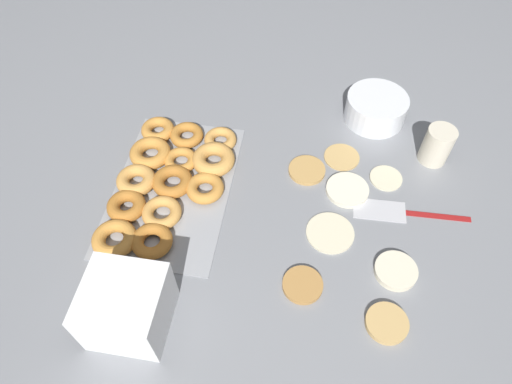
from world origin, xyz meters
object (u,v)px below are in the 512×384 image
Objects in this scene: donut_tray at (168,180)px; batter_bowl at (376,108)px; pancake_1 at (387,323)px; container_stack at (127,307)px; pancake_3 at (396,271)px; pancake_2 at (330,232)px; paper_cup at (437,145)px; pancake_6 at (307,170)px; pancake_7 at (347,190)px; pancake_5 at (386,178)px; spatula at (392,211)px; pancake_4 at (303,285)px; pancake_0 at (342,157)px.

donut_tray is 2.71× the size of batter_bowl.
pancake_1 is 0.58× the size of container_stack.
pancake_1 is at bearing -9.43° from pancake_3.
pancake_1 reaches higher than pancake_2.
donut_tray is 0.68m from paper_cup.
pancake_1 is at bearing -14.28° from paper_cup.
pancake_7 is at bearing 65.32° from pancake_6.
pancake_7 is 0.26m from paper_cup.
paper_cup is (-0.10, 0.32, 0.05)m from pancake_6.
pancake_7 is at bearing 134.02° from container_stack.
container_stack is 1.50× the size of paper_cup.
spatula is (0.10, 0.01, -0.00)m from pancake_5.
batter_bowl reaches higher than spatula.
container_stack reaches higher than donut_tray.
batter_bowl is at bearing 122.61° from donut_tray.
pancake_1 is at bearing 72.15° from pancake_4.
pancake_3 is (0.08, 0.15, 0.00)m from pancake_2.
pancake_2 is 0.37m from paper_cup.
pancake_3 is 0.92× the size of paper_cup.
pancake_3 is at bearing 6.10° from batter_bowl.
donut_tray is 0.36m from container_stack.
pancake_4 is at bearing -14.99° from batter_bowl.
pancake_3 is 0.37m from paper_cup.
spatula is (-0.36, 0.52, -0.06)m from container_stack.
pancake_5 is (-0.38, 0.00, -0.00)m from pancake_1.
pancake_6 is (-0.37, -0.20, -0.00)m from pancake_1.
pancake_5 is 0.22m from batter_bowl.
pancake_3 is 1.07× the size of pancake_4.
donut_tray reaches higher than spatula.
pancake_3 reaches higher than spatula.
paper_cup reaches higher than pancake_2.
batter_bowl is (-0.40, 0.10, 0.03)m from pancake_2.
batter_bowl is (-0.27, 0.06, 0.03)m from pancake_7.
pancake_3 is 0.88× the size of pancake_7.
pancake_4 is 0.83× the size of pancake_7.
pancake_3 is (0.31, 0.13, 0.00)m from pancake_0.
batter_bowl reaches higher than pancake_0.
pancake_3 is at bearing 62.09° from pancake_2.
pancake_4 is 0.51m from paper_cup.
spatula is (0.19, -0.10, -0.05)m from paper_cup.
pancake_6 is at bearing -158.17° from pancake_2.
pancake_7 is 0.12m from spatula.
donut_tray reaches higher than pancake_6.
pancake_4 is at bearing -17.13° from pancake_7.
pancake_6 is 0.89× the size of pancake_7.
container_stack reaches higher than pancake_1.
spatula is at bearing 90.55° from donut_tray.
pancake_5 is 0.81× the size of paper_cup.
container_stack is at bearing -68.53° from pancake_4.
pancake_6 is at bearing -87.67° from pancake_5.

